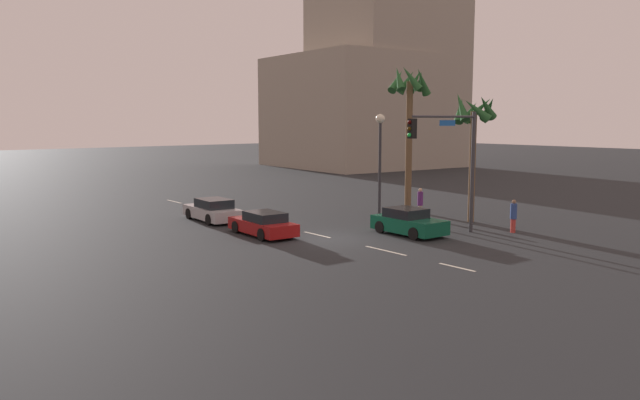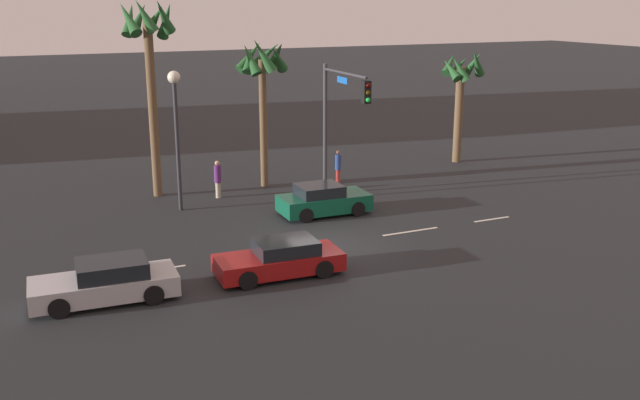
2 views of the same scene
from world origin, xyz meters
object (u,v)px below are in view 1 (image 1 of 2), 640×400
at_px(car_2, 408,222).
at_px(building_1, 346,112).
at_px(palm_tree_1, 474,121).
at_px(car_0, 263,224).
at_px(traffic_signal, 452,152).
at_px(pedestrian_1, 513,215).
at_px(building_2, 387,35).
at_px(streetlamp, 380,145).
at_px(pedestrian_0, 420,202).
at_px(car_1, 213,210).
at_px(palm_tree_0, 409,100).

height_order(car_2, building_1, building_1).
bearing_deg(palm_tree_1, car_0, -107.87).
bearing_deg(building_1, car_2, -32.93).
xyz_separation_m(traffic_signal, pedestrian_1, (1.54, 3.19, -3.34)).
distance_m(traffic_signal, building_2, 50.08).
bearing_deg(building_2, streetlamp, -39.85).
bearing_deg(traffic_signal, car_2, -133.67).
height_order(car_2, pedestrian_1, pedestrian_1).
distance_m(traffic_signal, pedestrian_1, 4.86).
distance_m(pedestrian_0, palm_tree_1, 5.79).
distance_m(pedestrian_0, building_2, 45.57).
bearing_deg(traffic_signal, pedestrian_1, 64.25).
relative_size(car_1, palm_tree_1, 0.61).
distance_m(pedestrian_0, palm_tree_0, 6.87).
height_order(pedestrian_1, palm_tree_0, palm_tree_0).
bearing_deg(car_0, streetlamp, 97.18).
height_order(car_0, car_2, car_2).
bearing_deg(palm_tree_1, streetlamp, -152.57).
bearing_deg(palm_tree_0, car_1, -109.38).
distance_m(car_0, building_2, 52.36).
bearing_deg(pedestrian_0, car_2, -53.24).
relative_size(car_1, traffic_signal, 0.73).
relative_size(car_2, pedestrian_0, 2.21).
bearing_deg(car_2, pedestrian_0, 126.76).
distance_m(car_2, building_1, 47.90).
bearing_deg(building_2, car_1, -51.92).
relative_size(pedestrian_1, palm_tree_0, 0.19).
height_order(palm_tree_0, building_2, building_2).
relative_size(car_0, building_1, 0.23).
xyz_separation_m(palm_tree_0, palm_tree_1, (5.41, -0.33, -1.30)).
height_order(car_0, streetlamp, streetlamp).
distance_m(car_1, pedestrian_1, 16.91).
relative_size(car_0, palm_tree_0, 0.47).
bearing_deg(palm_tree_1, pedestrian_0, -155.96).
height_order(streetlamp, palm_tree_1, palm_tree_1).
height_order(car_2, palm_tree_1, palm_tree_1).
bearing_deg(building_1, car_1, -47.03).
bearing_deg(streetlamp, building_2, 135.33).
xyz_separation_m(car_0, pedestrian_0, (0.99, 10.63, 0.38)).
distance_m(car_1, traffic_signal, 14.28).
bearing_deg(building_1, pedestrian_0, -30.71).
relative_size(car_1, streetlamp, 0.74).
relative_size(car_0, traffic_signal, 0.70).
xyz_separation_m(car_2, building_1, (-38.07, 28.39, 6.23)).
bearing_deg(car_2, pedestrian_1, 57.50).
bearing_deg(car_2, traffic_signal, 46.33).
xyz_separation_m(car_1, streetlamp, (4.62, 9.05, 3.75)).
distance_m(car_0, pedestrian_1, 13.10).
relative_size(car_1, pedestrian_0, 2.53).
height_order(car_0, building_1, building_1).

